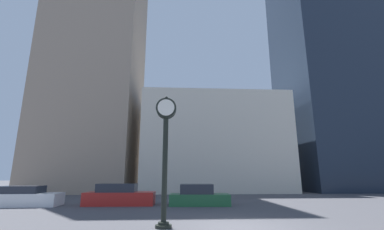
{
  "coord_description": "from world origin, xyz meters",
  "views": [
    {
      "loc": [
        -2.39,
        -10.51,
        1.97
      ],
      "look_at": [
        -1.15,
        10.8,
        7.01
      ],
      "focal_mm": 24.0,
      "sensor_mm": 36.0,
      "label": 1
    }
  ],
  "objects_px": {
    "car_red": "(119,196)",
    "street_clock": "(165,141)",
    "car_white": "(23,197)",
    "car_green": "(199,196)"
  },
  "relations": [
    {
      "from": "car_green",
      "to": "car_red",
      "type": "bearing_deg",
      "value": 178.14
    },
    {
      "from": "car_white",
      "to": "car_green",
      "type": "distance_m",
      "value": 11.63
    },
    {
      "from": "car_white",
      "to": "car_red",
      "type": "relative_size",
      "value": 0.99
    },
    {
      "from": "street_clock",
      "to": "car_red",
      "type": "distance_m",
      "value": 9.13
    },
    {
      "from": "street_clock",
      "to": "car_green",
      "type": "distance_m",
      "value": 8.33
    },
    {
      "from": "street_clock",
      "to": "car_white",
      "type": "height_order",
      "value": "street_clock"
    },
    {
      "from": "street_clock",
      "to": "car_white",
      "type": "bearing_deg",
      "value": 141.24
    },
    {
      "from": "car_white",
      "to": "car_red",
      "type": "distance_m",
      "value": 6.21
    },
    {
      "from": "car_red",
      "to": "street_clock",
      "type": "bearing_deg",
      "value": -66.2
    },
    {
      "from": "street_clock",
      "to": "car_green",
      "type": "xyz_separation_m",
      "value": [
        2.0,
        7.59,
        -2.79
      ]
    }
  ]
}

